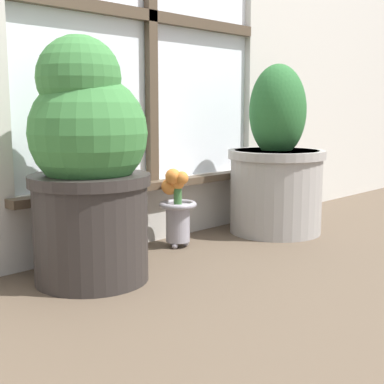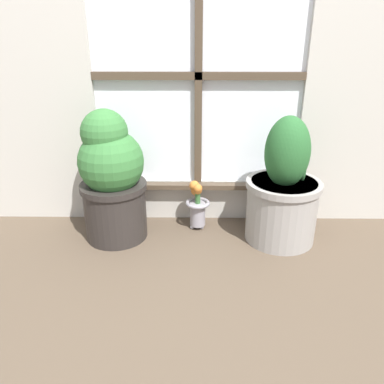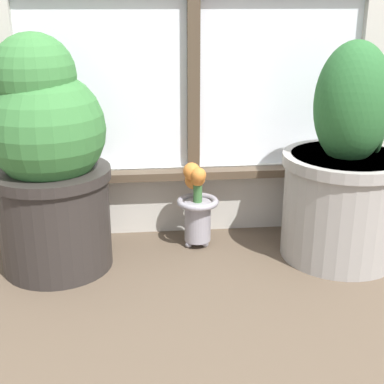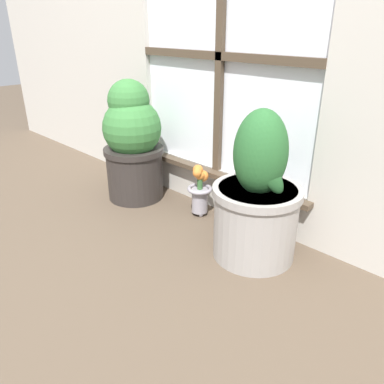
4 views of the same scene
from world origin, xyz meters
name	(u,v)px [view 4 (image 4 of 4)]	position (x,y,z in m)	size (l,w,h in m)	color
ground_plane	(137,245)	(0.00, 0.00, 0.00)	(10.00, 10.00, 0.00)	brown
potted_plant_left	(133,143)	(-0.40, 0.31, 0.31)	(0.31, 0.31, 0.62)	#2D2826
potted_plant_right	(257,202)	(0.40, 0.29, 0.24)	(0.35, 0.35, 0.60)	#9E9993
flower_vase	(199,190)	(0.00, 0.39, 0.13)	(0.12, 0.12, 0.26)	#99939E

